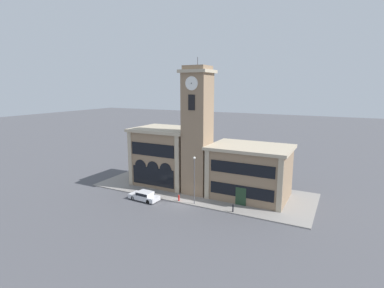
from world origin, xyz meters
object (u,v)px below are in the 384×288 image
Objects in this scene: parked_car_near at (144,196)px; bollard at (233,208)px; street_lamp at (194,174)px; fire_hydrant at (179,198)px.

bollard is (13.04, 1.69, -0.03)m from parked_car_near.
street_lamp is 6.42× the size of bollard.
bollard is at bearing -169.23° from parked_car_near.
street_lamp is at bearing -162.58° from parked_car_near.
street_lamp reaches higher than fire_hydrant.
street_lamp is 6.94m from bollard.
street_lamp is at bearing 178.75° from bollard.
parked_car_near is 8.41m from street_lamp.
fire_hydrant is (-8.27, 0.11, -0.10)m from bollard.
street_lamp reaches higher than parked_car_near.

